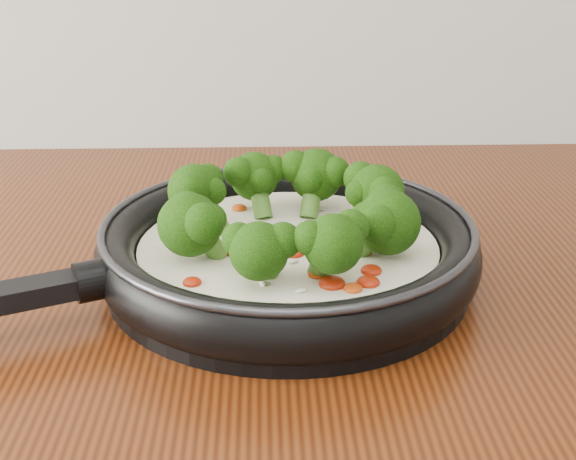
{
  "coord_description": "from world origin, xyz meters",
  "views": [
    {
      "loc": [
        0.07,
        0.41,
        1.22
      ],
      "look_at": [
        0.09,
        1.06,
        0.95
      ],
      "focal_mm": 47.82,
      "sensor_mm": 36.0,
      "label": 1
    }
  ],
  "objects": [
    {
      "name": "skillet",
      "position": [
        0.09,
        1.06,
        0.94
      ],
      "size": [
        0.58,
        0.46,
        0.1
      ],
      "color": "black",
      "rests_on": "counter"
    }
  ]
}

